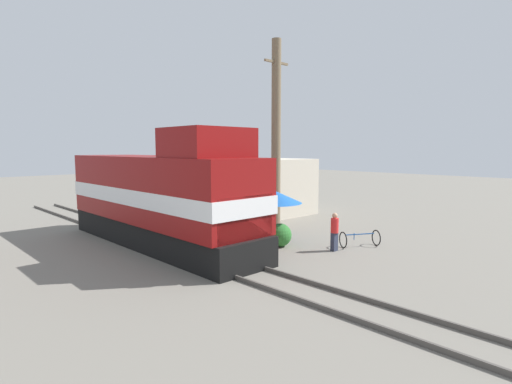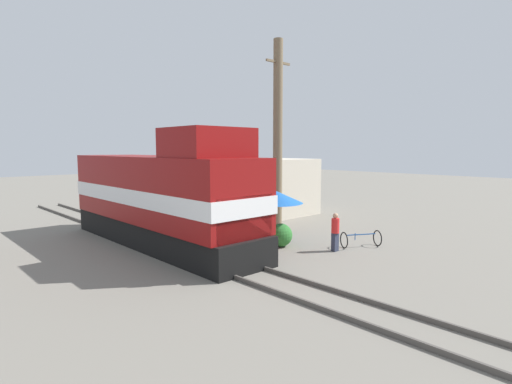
{
  "view_description": "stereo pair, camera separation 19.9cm",
  "coord_description": "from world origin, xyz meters",
  "px_view_note": "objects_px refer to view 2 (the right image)",
  "views": [
    {
      "loc": [
        -9.39,
        -12.72,
        4.44
      ],
      "look_at": [
        1.2,
        -1.71,
        2.79
      ],
      "focal_mm": 28.0,
      "sensor_mm": 36.0,
      "label": 1
    },
    {
      "loc": [
        -9.24,
        -12.86,
        4.44
      ],
      "look_at": [
        1.2,
        -1.71,
        2.79
      ],
      "focal_mm": 28.0,
      "sensor_mm": 36.0,
      "label": 2
    }
  ],
  "objects_px": {
    "billboard_sign": "(243,187)",
    "person_bystander": "(335,231)",
    "locomotive": "(164,198)",
    "bicycle": "(361,239)",
    "utility_pole": "(278,134)",
    "vendor_umbrella": "(275,197)"
  },
  "relations": [
    {
      "from": "locomotive",
      "to": "utility_pole",
      "type": "xyz_separation_m",
      "value": [
        6.98,
        -0.45,
        3.01
      ]
    },
    {
      "from": "utility_pole",
      "to": "billboard_sign",
      "type": "relative_size",
      "value": 3.11
    },
    {
      "from": "vendor_umbrella",
      "to": "person_bystander",
      "type": "height_order",
      "value": "vendor_umbrella"
    },
    {
      "from": "locomotive",
      "to": "billboard_sign",
      "type": "height_order",
      "value": "locomotive"
    },
    {
      "from": "locomotive",
      "to": "vendor_umbrella",
      "type": "relative_size",
      "value": 4.79
    },
    {
      "from": "billboard_sign",
      "to": "person_bystander",
      "type": "xyz_separation_m",
      "value": [
        0.74,
        -5.23,
        -1.59
      ]
    },
    {
      "from": "locomotive",
      "to": "person_bystander",
      "type": "xyz_separation_m",
      "value": [
        4.9,
        -5.93,
        -1.32
      ]
    },
    {
      "from": "person_bystander",
      "to": "bicycle",
      "type": "xyz_separation_m",
      "value": [
        1.45,
        -0.37,
        -0.53
      ]
    },
    {
      "from": "person_bystander",
      "to": "utility_pole",
      "type": "bearing_deg",
      "value": 69.23
    },
    {
      "from": "billboard_sign",
      "to": "person_bystander",
      "type": "distance_m",
      "value": 5.52
    },
    {
      "from": "vendor_umbrella",
      "to": "bicycle",
      "type": "height_order",
      "value": "vendor_umbrella"
    },
    {
      "from": "utility_pole",
      "to": "person_bystander",
      "type": "bearing_deg",
      "value": -110.77
    },
    {
      "from": "vendor_umbrella",
      "to": "billboard_sign",
      "type": "relative_size",
      "value": 0.78
    },
    {
      "from": "locomotive",
      "to": "utility_pole",
      "type": "height_order",
      "value": "utility_pole"
    },
    {
      "from": "vendor_umbrella",
      "to": "billboard_sign",
      "type": "bearing_deg",
      "value": 84.76
    },
    {
      "from": "utility_pole",
      "to": "bicycle",
      "type": "xyz_separation_m",
      "value": [
        -0.63,
        -5.85,
        -4.86
      ]
    },
    {
      "from": "utility_pole",
      "to": "billboard_sign",
      "type": "xyz_separation_m",
      "value": [
        -2.82,
        -0.25,
        -2.74
      ]
    },
    {
      "from": "billboard_sign",
      "to": "person_bystander",
      "type": "relative_size",
      "value": 1.99
    },
    {
      "from": "locomotive",
      "to": "bicycle",
      "type": "distance_m",
      "value": 9.14
    },
    {
      "from": "person_bystander",
      "to": "vendor_umbrella",
      "type": "bearing_deg",
      "value": 109.8
    },
    {
      "from": "vendor_umbrella",
      "to": "person_bystander",
      "type": "bearing_deg",
      "value": -70.2
    },
    {
      "from": "locomotive",
      "to": "vendor_umbrella",
      "type": "distance_m",
      "value": 5.08
    }
  ]
}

